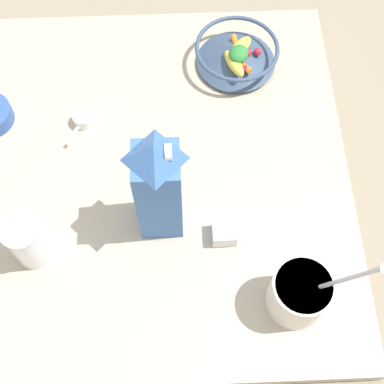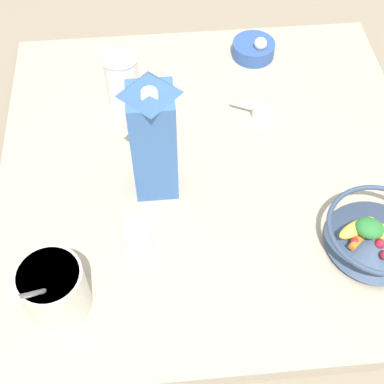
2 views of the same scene
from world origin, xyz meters
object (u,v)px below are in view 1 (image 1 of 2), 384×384
fruit_bowl (237,54)px  yogurt_tub (300,293)px  milk_carton (159,187)px  drinking_cup (28,240)px  spice_jar (224,233)px

fruit_bowl → yogurt_tub: bearing=-173.3°
milk_carton → yogurt_tub: (-0.19, -0.26, -0.09)m
yogurt_tub → drinking_cup: 0.53m
yogurt_tub → fruit_bowl: bearing=6.7°
milk_carton → spice_jar: bearing=-109.0°
spice_jar → fruit_bowl: bearing=-7.5°
fruit_bowl → yogurt_tub: yogurt_tub is taller
fruit_bowl → drinking_cup: (-0.47, 0.45, 0.03)m
milk_carton → yogurt_tub: 0.33m
yogurt_tub → drinking_cup: yogurt_tub is taller
yogurt_tub → spice_jar: 0.20m
fruit_bowl → spice_jar: 0.46m
fruit_bowl → milk_carton: 0.47m
fruit_bowl → spice_jar: size_ratio=4.06×
fruit_bowl → yogurt_tub: size_ratio=0.84×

